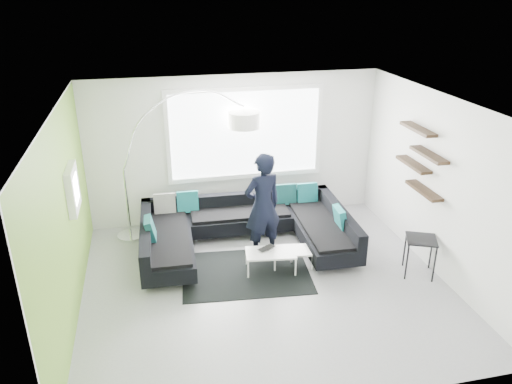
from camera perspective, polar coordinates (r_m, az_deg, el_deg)
ground at (r=7.85m, az=1.07°, el=-10.48°), size 5.50×5.50×0.00m
room_shell at (r=7.21m, az=1.08°, el=2.53°), size 5.54×5.04×2.82m
sectional_sofa at (r=8.62m, az=-1.14°, el=-4.62°), size 3.60×2.30×0.76m
rug at (r=8.12m, az=-1.15°, el=-9.19°), size 2.15×1.65×0.01m
coffee_table at (r=8.19m, az=2.93°, el=-7.61°), size 1.10×0.73×0.34m
arc_lamp at (r=8.93m, az=-14.90°, el=2.48°), size 2.45×0.72×2.64m
side_table at (r=8.36m, az=18.15°, el=-6.99°), size 0.60×0.60×0.63m
person at (r=8.22m, az=0.76°, el=-1.59°), size 0.90×0.80×1.83m
laptop at (r=8.08m, az=1.43°, el=-6.56°), size 0.48×0.46×0.02m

